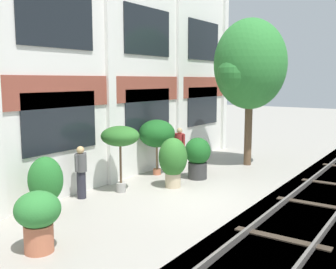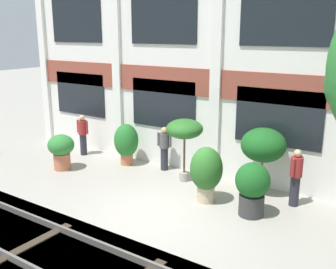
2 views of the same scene
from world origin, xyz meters
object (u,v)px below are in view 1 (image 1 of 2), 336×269
potted_plant_stone_basin (173,159)px  resident_by_doorway (180,147)px  potted_plant_fluted_column (38,216)px  broadleaf_tree (250,67)px  potted_plant_tall_urn (157,134)px  potted_plant_ribbed_drum (46,182)px  potted_plant_glazed_jar (198,156)px  resident_near_plants (81,171)px  potted_plant_low_pan (120,138)px

potted_plant_stone_basin → resident_by_doorway: size_ratio=0.98×
potted_plant_stone_basin → potted_plant_fluted_column: bearing=-175.5°
broadleaf_tree → potted_plant_tall_urn: size_ratio=2.89×
potted_plant_ribbed_drum → potted_plant_stone_basin: potted_plant_stone_basin is taller
resident_by_doorway → potted_plant_fluted_column: bearing=-159.0°
potted_plant_glazed_jar → resident_by_doorway: resident_by_doorway is taller
broadleaf_tree → potted_plant_stone_basin: bearing=171.9°
resident_by_doorway → resident_near_plants: size_ratio=1.06×
broadleaf_tree → potted_plant_low_pan: broadleaf_tree is taller
broadleaf_tree → potted_plant_fluted_column: broadleaf_tree is taller
potted_plant_low_pan → potted_plant_fluted_column: 4.50m
potted_plant_low_pan → resident_by_doorway: (3.52, 0.12, -0.82)m
broadleaf_tree → resident_by_doorway: (-2.35, 1.78, -3.07)m
potted_plant_stone_basin → resident_by_doorway: bearing=27.7°
potted_plant_tall_urn → resident_by_doorway: (1.07, -0.29, -0.62)m
potted_plant_tall_urn → resident_near_plants: bearing=178.1°
potted_plant_ribbed_drum → resident_near_plants: size_ratio=0.98×
potted_plant_low_pan → resident_by_doorway: 3.62m
potted_plant_glazed_jar → potted_plant_low_pan: 3.12m
broadleaf_tree → resident_near_plants: bearing=162.6°
potted_plant_ribbed_drum → potted_plant_low_pan: potted_plant_low_pan is taller
potted_plant_low_pan → resident_by_doorway: bearing=1.9°
potted_plant_tall_urn → potted_plant_ribbed_drum: (-5.06, -0.16, -0.65)m
potted_plant_fluted_column → potted_plant_ribbed_drum: bearing=47.6°
broadleaf_tree → resident_near_plants: broadleaf_tree is taller
potted_plant_glazed_jar → potted_plant_fluted_column: 6.93m
potted_plant_fluted_column → potted_plant_stone_basin: potted_plant_stone_basin is taller
potted_plant_fluted_column → resident_near_plants: size_ratio=0.81×
potted_plant_glazed_jar → resident_near_plants: size_ratio=0.94×
potted_plant_low_pan → potted_plant_fluted_column: size_ratio=1.64×
potted_plant_ribbed_drum → resident_by_doorway: 6.14m
potted_plant_glazed_jar → potted_plant_low_pan: size_ratio=0.71×
broadleaf_tree → potted_plant_glazed_jar: bearing=169.9°
potted_plant_glazed_jar → resident_near_plants: (-3.91, 1.64, 0.02)m
broadleaf_tree → potted_plant_stone_basin: size_ratio=3.62×
potted_plant_stone_basin → resident_near_plants: potted_plant_stone_basin is taller
broadleaf_tree → potted_plant_glazed_jar: size_ratio=4.02×
broadleaf_tree → potted_plant_low_pan: (-5.87, 1.66, -2.26)m
potted_plant_fluted_column → resident_near_plants: (3.01, 1.97, 0.08)m
broadleaf_tree → potted_plant_stone_basin: (-4.51, 0.65, -3.04)m
potted_plant_glazed_jar → potted_plant_fluted_column: bearing=-177.2°
potted_plant_ribbed_drum → potted_plant_stone_basin: 4.17m
potted_plant_glazed_jar → potted_plant_ribbed_drum: bearing=165.9°
potted_plant_tall_urn → potted_plant_fluted_column: 6.90m
resident_near_plants → potted_plant_low_pan: bearing=53.0°
potted_plant_tall_urn → resident_near_plants: size_ratio=1.31×
potted_plant_tall_urn → resident_near_plants: (-3.59, 0.12, -0.67)m
potted_plant_fluted_column → resident_by_doorway: 7.83m
potted_plant_tall_urn → potted_plant_ribbed_drum: potted_plant_tall_urn is taller
potted_plant_ribbed_drum → resident_by_doorway: bearing=-1.2°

